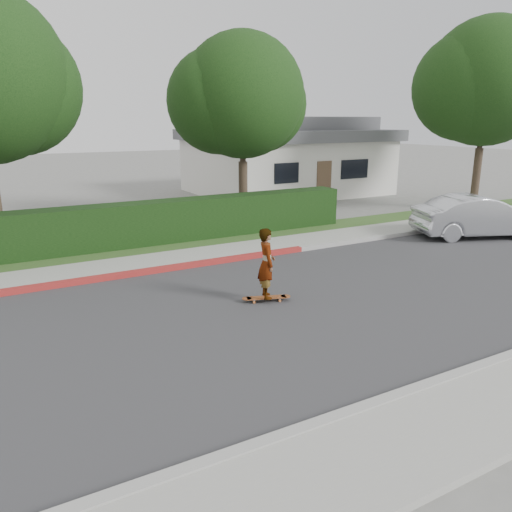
# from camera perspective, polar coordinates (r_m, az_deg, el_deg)

# --- Properties ---
(ground) EXTENTS (120.00, 120.00, 0.00)m
(ground) POSITION_cam_1_polar(r_m,az_deg,el_deg) (12.63, 11.73, -4.17)
(ground) COLOR slate
(ground) RESTS_ON ground
(road) EXTENTS (60.00, 8.00, 0.01)m
(road) POSITION_cam_1_polar(r_m,az_deg,el_deg) (12.63, 11.74, -4.15)
(road) COLOR #2D2D30
(road) RESTS_ON ground
(curb_near) EXTENTS (60.00, 0.20, 0.15)m
(curb_near) POSITION_cam_1_polar(r_m,az_deg,el_deg) (10.13, 27.25, -10.19)
(curb_near) COLOR #9E9E99
(curb_near) RESTS_ON ground
(curb_far) EXTENTS (60.00, 0.20, 0.15)m
(curb_far) POSITION_cam_1_polar(r_m,az_deg,el_deg) (15.78, 2.03, 0.36)
(curb_far) COLOR #9E9E99
(curb_far) RESTS_ON ground
(curb_red_section) EXTENTS (12.00, 0.21, 0.15)m
(curb_red_section) POSITION_cam_1_polar(r_m,az_deg,el_deg) (13.95, -15.84, -2.23)
(curb_red_section) COLOR maroon
(curb_red_section) RESTS_ON ground
(sidewalk_far) EXTENTS (60.00, 1.60, 0.12)m
(sidewalk_far) POSITION_cam_1_polar(r_m,az_deg,el_deg) (16.53, 0.42, 1.01)
(sidewalk_far) COLOR gray
(sidewalk_far) RESTS_ON ground
(planting_strip) EXTENTS (60.00, 1.60, 0.10)m
(planting_strip) POSITION_cam_1_polar(r_m,az_deg,el_deg) (17.90, -2.12, 2.08)
(planting_strip) COLOR #2D4C1E
(planting_strip) RESTS_ON ground
(hedge) EXTENTS (15.00, 1.00, 1.50)m
(hedge) POSITION_cam_1_polar(r_m,az_deg,el_deg) (17.19, -12.01, 3.59)
(hedge) COLOR black
(hedge) RESTS_ON ground
(tree_center) EXTENTS (5.66, 4.84, 7.44)m
(tree_center) POSITION_cam_1_polar(r_m,az_deg,el_deg) (20.42, -1.85, 17.44)
(tree_center) COLOR #33261C
(tree_center) RESTS_ON ground
(tree_right) EXTENTS (6.32, 5.60, 8.56)m
(tree_right) POSITION_cam_1_polar(r_m,az_deg,el_deg) (25.74, 24.51, 17.31)
(tree_right) COLOR #33261C
(tree_right) RESTS_ON ground
(house) EXTENTS (10.60, 8.60, 4.30)m
(house) POSITION_cam_1_polar(r_m,az_deg,el_deg) (29.64, 3.42, 11.33)
(house) COLOR beige
(house) RESTS_ON ground
(skateboard) EXTENTS (1.16, 0.60, 0.11)m
(skateboard) POSITION_cam_1_polar(r_m,az_deg,el_deg) (11.76, 1.19, -4.79)
(skateboard) COLOR #BC6733
(skateboard) RESTS_ON ground
(skateboarder) EXTENTS (0.56, 0.69, 1.65)m
(skateboarder) POSITION_cam_1_polar(r_m,az_deg,el_deg) (11.50, 1.22, -0.84)
(skateboarder) COLOR white
(skateboarder) RESTS_ON skateboard
(car_silver) EXTENTS (4.90, 3.20, 1.52)m
(car_silver) POSITION_cam_1_polar(r_m,az_deg,el_deg) (19.82, 24.14, 4.15)
(car_silver) COLOR silver
(car_silver) RESTS_ON ground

